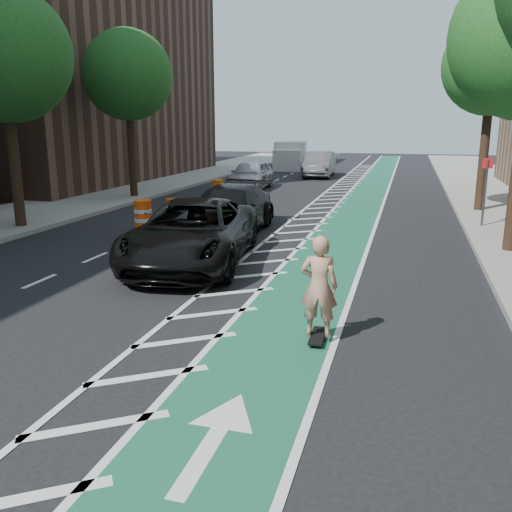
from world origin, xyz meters
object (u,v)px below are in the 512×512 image
(barrel_a, at_px, (143,216))
(skateboarder, at_px, (319,286))
(suv_near, at_px, (192,233))
(suv_far, at_px, (228,210))

(barrel_a, bearing_deg, skateboarder, -47.78)
(suv_near, relative_size, barrel_a, 5.85)
(suv_near, xyz_separation_m, suv_far, (-0.36, 4.05, -0.04))
(suv_far, bearing_deg, barrel_a, -178.19)
(skateboarder, height_order, suv_far, skateboarder)
(skateboarder, xyz_separation_m, suv_far, (-4.41, 8.39, -0.19))
(suv_near, bearing_deg, skateboarder, -54.70)
(skateboarder, relative_size, suv_far, 0.32)
(skateboarder, height_order, suv_near, skateboarder)
(skateboarder, relative_size, suv_near, 0.29)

